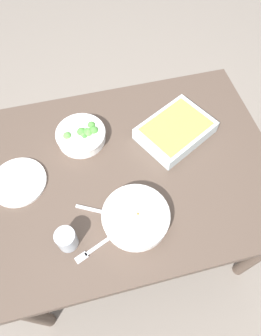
% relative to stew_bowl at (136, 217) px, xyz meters
% --- Properties ---
extents(ground_plane, '(6.00, 6.00, 0.00)m').
position_rel_stew_bowl_xyz_m(ground_plane, '(-0.04, -0.22, -0.77)').
color(ground_plane, slate).
extents(dining_table, '(1.20, 0.90, 0.74)m').
position_rel_stew_bowl_xyz_m(dining_table, '(-0.04, -0.22, -0.12)').
color(dining_table, '#4C3D33').
rests_on(dining_table, ground_plane).
extents(stew_bowl, '(0.25, 0.25, 0.06)m').
position_rel_stew_bowl_xyz_m(stew_bowl, '(0.00, 0.00, 0.00)').
color(stew_bowl, white).
rests_on(stew_bowl, dining_table).
extents(broccoli_bowl, '(0.21, 0.21, 0.07)m').
position_rel_stew_bowl_xyz_m(broccoli_bowl, '(0.13, -0.41, -0.00)').
color(broccoli_bowl, white).
rests_on(broccoli_bowl, dining_table).
extents(baking_dish, '(0.37, 0.33, 0.06)m').
position_rel_stew_bowl_xyz_m(baking_dish, '(-0.26, -0.34, 0.00)').
color(baking_dish, silver).
rests_on(baking_dish, dining_table).
extents(drink_cup, '(0.07, 0.07, 0.08)m').
position_rel_stew_bowl_xyz_m(drink_cup, '(0.25, 0.03, 0.01)').
color(drink_cup, '#B2BCC6').
rests_on(drink_cup, dining_table).
extents(side_plate, '(0.22, 0.22, 0.01)m').
position_rel_stew_bowl_xyz_m(side_plate, '(0.41, -0.26, -0.03)').
color(side_plate, white).
rests_on(side_plate, dining_table).
extents(spoon_by_stew, '(0.16, 0.10, 0.01)m').
position_rel_stew_bowl_xyz_m(spoon_by_stew, '(0.11, -0.06, -0.03)').
color(spoon_by_stew, silver).
rests_on(spoon_by_stew, dining_table).
extents(fork_on_table, '(0.17, 0.08, 0.01)m').
position_rel_stew_bowl_xyz_m(fork_on_table, '(0.17, 0.07, -0.03)').
color(fork_on_table, silver).
rests_on(fork_on_table, dining_table).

